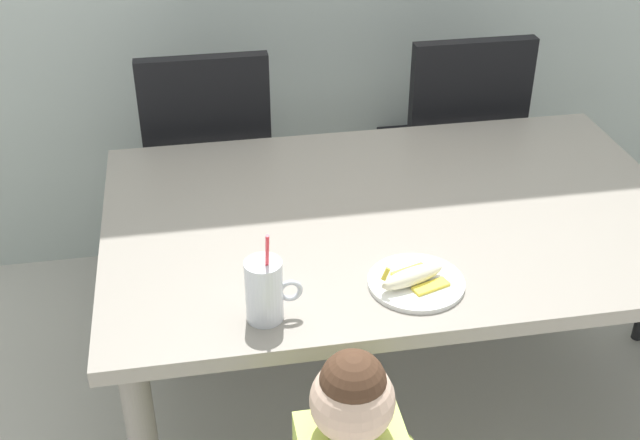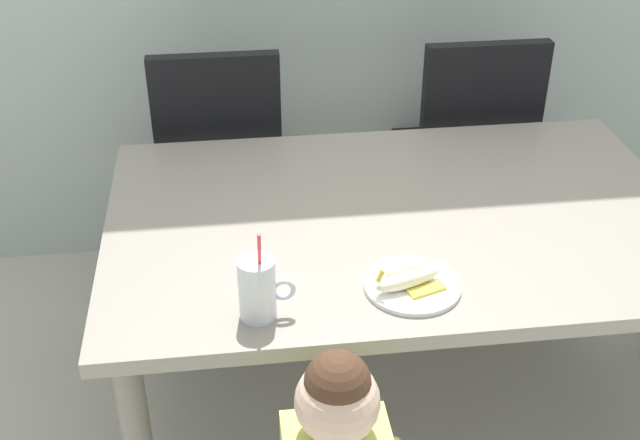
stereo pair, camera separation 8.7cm
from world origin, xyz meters
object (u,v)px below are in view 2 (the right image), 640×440
Objects in this scene: snack_plate at (412,285)px; milk_cup at (258,292)px; dining_chair_left at (220,157)px; peeled_banana at (409,279)px; dining_table at (398,238)px; dining_chair_right at (468,143)px.

milk_cup is at bearing -170.58° from snack_plate.
dining_chair_left is 1.17m from peeled_banana.
snack_plate is at bearing 9.42° from milk_cup.
dining_chair_left is at bearing 111.74° from peeled_banana.
milk_cup is at bearing -135.86° from dining_table.
dining_table is 1.64× the size of dining_chair_right.
dining_chair_left is 0.89m from dining_chair_right.
dining_chair_left is 5.48× the size of peeled_banana.
milk_cup is (0.07, -1.12, 0.24)m from dining_chair_left.
snack_plate is (-0.04, -0.33, 0.09)m from dining_table.
milk_cup reaches higher than dining_chair_left.
dining_chair_left is 3.88× the size of milk_cup.
snack_plate is at bearing 66.70° from dining_chair_right.
dining_chair_right is 1.18m from peeled_banana.
dining_chair_right is at bearing 53.72° from milk_cup.
dining_table is at bearing 83.12° from snack_plate.
dining_chair_left is at bearing -0.39° from dining_chair_right.
peeled_banana is (-0.05, -0.34, 0.11)m from dining_table.
milk_cup is at bearing 93.79° from dining_chair_left.
dining_table is at bearing 81.36° from peeled_banana.
peeled_banana is at bearing -98.64° from dining_table.
dining_chair_right reaches higher than peeled_banana.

